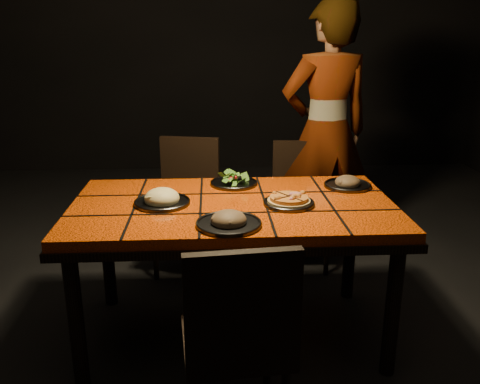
{
  "coord_description": "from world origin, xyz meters",
  "views": [
    {
      "loc": [
        -0.11,
        -2.39,
        1.57
      ],
      "look_at": [
        0.03,
        -0.05,
        0.82
      ],
      "focal_mm": 38.0,
      "sensor_mm": 36.0,
      "label": 1
    }
  ],
  "objects": [
    {
      "name": "plate_mushroom_a",
      "position": [
        -0.03,
        -0.31,
        0.77
      ],
      "size": [
        0.29,
        0.29,
        0.1
      ],
      "color": "#333438",
      "rests_on": "dining_table"
    },
    {
      "name": "plate_pizza",
      "position": [
        0.27,
        -0.05,
        0.77
      ],
      "size": [
        0.29,
        0.29,
        0.04
      ],
      "color": "#333438",
      "rests_on": "dining_table"
    },
    {
      "name": "room_shell",
      "position": [
        0.0,
        0.0,
        1.5
      ],
      "size": [
        6.04,
        7.04,
        3.08
      ],
      "color": "black",
      "rests_on": "ground"
    },
    {
      "name": "plate_salad",
      "position": [
        0.02,
        0.31,
        0.78
      ],
      "size": [
        0.26,
        0.26,
        0.07
      ],
      "color": "#333438",
      "rests_on": "dining_table"
    },
    {
      "name": "dining_table",
      "position": [
        0.0,
        0.0,
        0.67
      ],
      "size": [
        1.62,
        0.92,
        0.75
      ],
      "color": "#FF5108",
      "rests_on": "ground"
    },
    {
      "name": "plate_mushroom_b",
      "position": [
        0.64,
        0.23,
        0.77
      ],
      "size": [
        0.26,
        0.26,
        0.08
      ],
      "color": "#333438",
      "rests_on": "dining_table"
    },
    {
      "name": "chair_near",
      "position": [
        -0.02,
        -0.79,
        0.51
      ],
      "size": [
        0.44,
        0.44,
        0.89
      ],
      "rotation": [
        0.0,
        0.0,
        3.24
      ],
      "color": "black",
      "rests_on": "ground"
    },
    {
      "name": "diner",
      "position": [
        0.69,
        1.05,
        0.89
      ],
      "size": [
        0.73,
        0.56,
        1.79
      ],
      "primitive_type": "imported",
      "rotation": [
        0.0,
        0.0,
        3.36
      ],
      "color": "brown",
      "rests_on": "ground"
    },
    {
      "name": "plate_pasta",
      "position": [
        -0.35,
        0.0,
        0.77
      ],
      "size": [
        0.28,
        0.28,
        0.09
      ],
      "color": "#333438",
      "rests_on": "dining_table"
    },
    {
      "name": "chair_far_right",
      "position": [
        0.51,
        0.9,
        0.49
      ],
      "size": [
        0.4,
        0.4,
        0.85
      ],
      "rotation": [
        0.0,
        0.0,
        -0.05
      ],
      "color": "black",
      "rests_on": "ground"
    },
    {
      "name": "chair_far_left",
      "position": [
        -0.27,
        0.87,
        0.51
      ],
      "size": [
        0.47,
        0.47,
        0.89
      ],
      "rotation": [
        0.0,
        0.0,
        -0.21
      ],
      "color": "black",
      "rests_on": "ground"
    }
  ]
}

